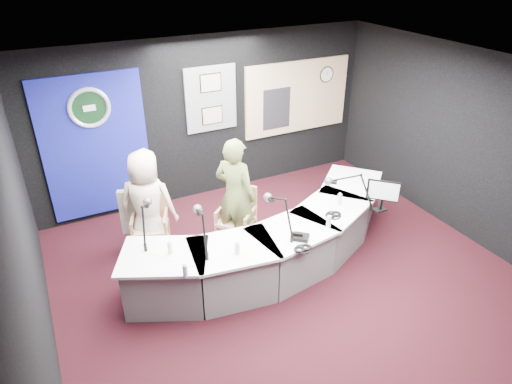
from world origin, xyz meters
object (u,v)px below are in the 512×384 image
armchair_right (236,216)px  person_man (147,205)px  armchair_left (151,228)px  broadcast_desk (274,243)px  person_woman (235,196)px

armchair_right → person_man: person_man is taller
armchair_right → person_man: size_ratio=0.65×
armchair_left → broadcast_desk: bearing=-15.4°
broadcast_desk → armchair_left: 1.79m
person_man → person_woman: size_ratio=0.94×
armchair_left → armchair_right: armchair_right is taller
person_man → armchair_right: bearing=-168.7°
broadcast_desk → armchair_left: bearing=144.3°
armchair_left → person_man: (0.00, 0.00, 0.39)m
armchair_right → person_woman: 0.34m
person_woman → armchair_left: bearing=36.1°
broadcast_desk → person_woman: (-0.28, 0.64, 0.50)m
broadcast_desk → armchair_left: armchair_left is taller
armchair_left → armchair_right: (1.17, -0.41, 0.10)m
broadcast_desk → person_man: 1.85m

